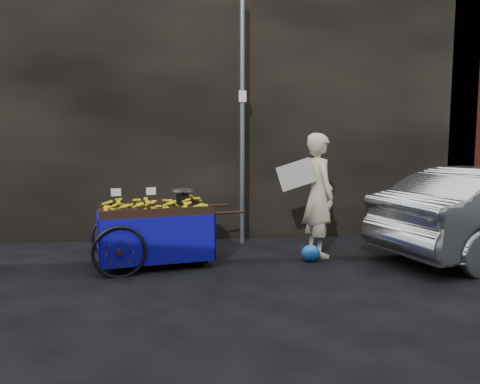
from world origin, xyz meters
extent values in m
plane|color=black|center=(0.00, 0.00, 0.00)|extent=(80.00, 80.00, 0.00)
cube|color=black|center=(-1.00, 2.60, 2.50)|extent=(11.00, 2.00, 5.00)
cylinder|color=slate|center=(0.30, 1.30, 2.00)|extent=(0.08, 0.08, 4.00)
cube|color=white|center=(0.30, 1.25, 2.40)|extent=(0.12, 0.02, 0.18)
cube|color=black|center=(-1.03, 0.07, 0.73)|extent=(1.62, 1.21, 0.05)
cube|color=black|center=(-1.13, 0.48, 0.79)|extent=(1.43, 0.35, 0.09)
cube|color=black|center=(-0.94, -0.35, 0.79)|extent=(1.43, 0.35, 0.09)
cube|color=black|center=(-0.33, -0.15, 0.36)|extent=(0.05, 0.05, 0.73)
cube|color=black|center=(-0.49, 0.56, 0.36)|extent=(0.05, 0.05, 0.73)
cylinder|color=black|center=(-0.02, -0.08, 0.73)|extent=(0.45, 0.14, 0.04)
cylinder|color=black|center=(-0.18, 0.63, 0.73)|extent=(0.45, 0.14, 0.04)
torus|color=black|center=(-1.41, -0.52, 0.32)|extent=(0.68, 0.19, 0.68)
torus|color=black|center=(-1.63, 0.44, 0.32)|extent=(0.68, 0.19, 0.68)
cylinder|color=black|center=(-1.52, -0.04, 0.32)|extent=(0.27, 1.00, 0.05)
cube|color=#0F0791|center=(-0.93, -0.39, 0.42)|extent=(1.46, 0.34, 0.62)
cube|color=#0F0791|center=(-1.14, 0.52, 0.42)|extent=(1.46, 0.34, 0.62)
cube|color=#0F0791|center=(-1.75, -0.09, 0.42)|extent=(0.22, 0.93, 0.62)
cube|color=#0F0791|center=(-0.32, 0.23, 0.42)|extent=(0.22, 0.93, 0.62)
cube|color=black|center=(-0.65, 0.20, 0.88)|extent=(0.19, 0.16, 0.15)
cylinder|color=silver|center=(-0.65, 0.20, 1.01)|extent=(0.37, 0.37, 0.03)
cube|color=white|center=(-1.50, -0.14, 1.03)|extent=(0.13, 0.04, 0.10)
cube|color=white|center=(-1.06, -0.04, 1.03)|extent=(0.13, 0.04, 0.10)
imported|color=beige|center=(1.33, 0.32, 0.90)|extent=(0.56, 0.74, 1.81)
cube|color=silver|center=(0.96, 0.22, 1.21)|extent=(0.59, 0.08, 0.50)
ellipsoid|color=blue|center=(1.14, 0.00, 0.12)|extent=(0.27, 0.21, 0.24)
camera|label=1|loc=(-0.45, -6.33, 1.72)|focal=35.00mm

